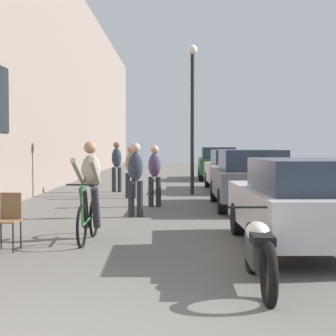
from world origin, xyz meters
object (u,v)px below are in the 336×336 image
at_px(street_lamp, 192,100).
at_px(parked_motorcycle, 259,252).
at_px(parked_car_third, 232,169).
at_px(parked_car_nearest, 299,202).
at_px(cyclist_on_bicycle, 89,193).
at_px(parked_car_second, 249,178).
at_px(parked_car_fourth, 217,163).
at_px(pedestrian_mid, 155,172).
at_px(pedestrian_near, 136,175).
at_px(pedestrian_far, 131,169).
at_px(pedestrian_furthest, 117,164).
at_px(cafe_chair_mid_toward_wall, 9,217).

height_order(street_lamp, parked_motorcycle, street_lamp).
bearing_deg(parked_car_third, parked_car_nearest, -90.78).
relative_size(cyclist_on_bicycle, street_lamp, 0.36).
xyz_separation_m(parked_car_second, parked_car_fourth, (0.15, 11.70, 0.00)).
relative_size(cyclist_on_bicycle, pedestrian_mid, 1.08).
height_order(pedestrian_near, street_lamp, street_lamp).
relative_size(pedestrian_mid, pedestrian_far, 1.02).
distance_m(street_lamp, parked_car_third, 3.19).
height_order(pedestrian_mid, pedestrian_far, pedestrian_mid).
xyz_separation_m(parked_car_second, parked_car_third, (0.14, 5.31, -0.03)).
distance_m(pedestrian_mid, street_lamp, 4.26).
height_order(pedestrian_near, pedestrian_furthest, pedestrian_furthest).
bearing_deg(parked_car_nearest, parked_car_second, 89.94).
height_order(street_lamp, parked_car_fourth, street_lamp).
xyz_separation_m(parked_car_second, parked_motorcycle, (-0.99, -7.90, -0.38)).
bearing_deg(pedestrian_mid, pedestrian_near, -99.89).
relative_size(cafe_chair_mid_toward_wall, cyclist_on_bicycle, 0.51).
distance_m(pedestrian_furthest, parked_car_second, 6.16).
relative_size(street_lamp, parked_car_third, 1.19).
distance_m(cyclist_on_bicycle, pedestrian_far, 7.37).
relative_size(parked_car_second, parked_car_third, 1.04).
relative_size(pedestrian_near, pedestrian_mid, 1.04).
relative_size(pedestrian_mid, parked_car_fourth, 0.38).
relative_size(pedestrian_near, parked_car_third, 0.41).
bearing_deg(parked_motorcycle, pedestrian_furthest, 103.09).
xyz_separation_m(cyclist_on_bicycle, pedestrian_far, (0.16, 7.37, 0.09)).
xyz_separation_m(pedestrian_near, parked_motorcycle, (1.84, -6.07, -0.55)).
xyz_separation_m(pedestrian_furthest, street_lamp, (2.59, -0.99, 2.12)).
bearing_deg(cafe_chair_mid_toward_wall, parked_car_nearest, 0.68).
height_order(cafe_chair_mid_toward_wall, street_lamp, street_lamp).
distance_m(parked_car_third, parked_motorcycle, 13.26).
height_order(pedestrian_near, parked_car_nearest, pedestrian_near).
bearing_deg(parked_car_fourth, pedestrian_furthest, -120.32).
xyz_separation_m(cyclist_on_bicycle, pedestrian_near, (0.60, 2.99, 0.14)).
bearing_deg(parked_car_fourth, cyclist_on_bicycle, -102.22).
distance_m(cyclist_on_bicycle, parked_car_fourth, 16.90).
relative_size(cafe_chair_mid_toward_wall, parked_motorcycle, 0.41).
height_order(parked_car_third, parked_car_fourth, parked_car_fourth).
xyz_separation_m(pedestrian_far, parked_car_fourth, (3.42, 9.16, -0.11)).
height_order(cyclist_on_bicycle, street_lamp, street_lamp).
relative_size(street_lamp, parked_motorcycle, 2.28).
relative_size(cafe_chair_mid_toward_wall, parked_car_fourth, 0.21).
bearing_deg(pedestrian_mid, parked_car_second, -6.31).
distance_m(cafe_chair_mid_toward_wall, pedestrian_furthest, 10.47).
height_order(parked_car_third, parked_motorcycle, parked_car_third).
bearing_deg(cyclist_on_bicycle, parked_car_nearest, -13.66).
bearing_deg(pedestrian_furthest, parked_car_nearest, -69.30).
distance_m(pedestrian_far, parked_car_third, 4.39).
bearing_deg(pedestrian_mid, pedestrian_furthest, 108.16).
bearing_deg(parked_car_nearest, pedestrian_far, 111.72).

